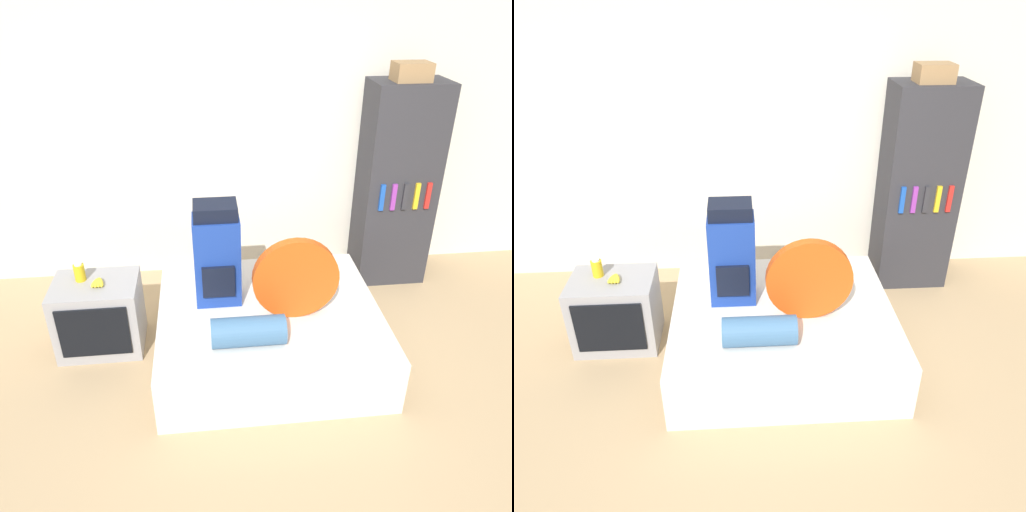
% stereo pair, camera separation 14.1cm
% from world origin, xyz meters
% --- Properties ---
extents(ground_plane, '(16.00, 16.00, 0.00)m').
position_xyz_m(ground_plane, '(0.00, 0.00, 0.00)').
color(ground_plane, tan).
extents(wall_back, '(8.00, 0.05, 2.60)m').
position_xyz_m(wall_back, '(0.00, 2.08, 1.30)').
color(wall_back, silver).
rests_on(wall_back, ground_plane).
extents(bed, '(1.64, 1.47, 0.43)m').
position_xyz_m(bed, '(0.01, 0.70, 0.21)').
color(bed, silver).
rests_on(bed, ground_plane).
extents(backpack, '(0.34, 0.29, 0.79)m').
position_xyz_m(backpack, '(-0.35, 0.86, 0.81)').
color(backpack, navy).
rests_on(backpack, bed).
extents(tent_bag, '(0.62, 0.08, 0.62)m').
position_xyz_m(tent_bag, '(0.18, 0.59, 0.74)').
color(tent_bag, '#D14C14').
rests_on(tent_bag, bed).
extents(sleeping_roll, '(0.50, 0.20, 0.20)m').
position_xyz_m(sleeping_roll, '(-0.18, 0.30, 0.53)').
color(sleeping_roll, '#3D668E').
rests_on(sleeping_roll, bed).
extents(television, '(0.64, 0.48, 0.58)m').
position_xyz_m(television, '(-1.29, 0.93, 0.29)').
color(television, '#939399').
rests_on(television, ground_plane).
extents(canister, '(0.08, 0.08, 0.15)m').
position_xyz_m(canister, '(-1.39, 0.99, 0.65)').
color(canister, gold).
rests_on(canister, television).
extents(banana_bunch, '(0.11, 0.14, 0.04)m').
position_xyz_m(banana_bunch, '(-1.25, 0.91, 0.60)').
color(banana_bunch, yellow).
rests_on(banana_bunch, television).
extents(bookshelf, '(0.65, 0.45, 1.85)m').
position_xyz_m(bookshelf, '(1.31, 1.74, 0.92)').
color(bookshelf, '#2D2D33').
rests_on(bookshelf, ground_plane).
extents(cardboard_box, '(0.29, 0.22, 0.15)m').
position_xyz_m(cardboard_box, '(1.28, 1.70, 1.92)').
color(cardboard_box, '#99754C').
rests_on(cardboard_box, bookshelf).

